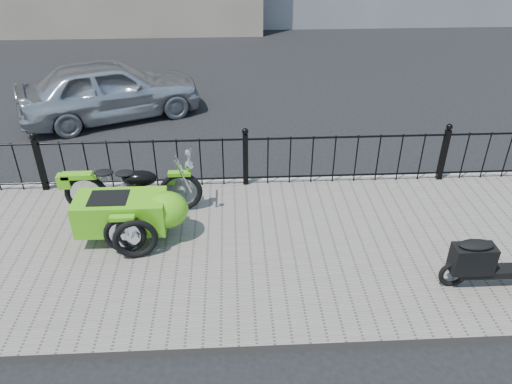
{
  "coord_description": "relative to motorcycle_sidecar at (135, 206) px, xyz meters",
  "views": [
    {
      "loc": [
        -0.22,
        -6.37,
        4.64
      ],
      "look_at": [
        0.11,
        -0.1,
        0.79
      ],
      "focal_mm": 35.0,
      "sensor_mm": 36.0,
      "label": 1
    }
  ],
  "objects": [
    {
      "name": "ground",
      "position": [
        1.69,
        0.09,
        -0.59
      ],
      "size": [
        120.0,
        120.0,
        0.0
      ],
      "primitive_type": "plane",
      "color": "black",
      "rests_on": "ground"
    },
    {
      "name": "sidewalk",
      "position": [
        1.69,
        -0.41,
        -0.53
      ],
      "size": [
        30.0,
        3.8,
        0.12
      ],
      "primitive_type": "cube",
      "color": "slate",
      "rests_on": "ground"
    },
    {
      "name": "curb",
      "position": [
        1.69,
        1.53,
        -0.53
      ],
      "size": [
        30.0,
        0.1,
        0.12
      ],
      "primitive_type": "cube",
      "color": "gray",
      "rests_on": "ground"
    },
    {
      "name": "iron_fence",
      "position": [
        1.69,
        1.39,
        -0.01
      ],
      "size": [
        14.11,
        0.11,
        1.08
      ],
      "color": "black",
      "rests_on": "sidewalk"
    },
    {
      "name": "motorcycle_sidecar",
      "position": [
        0.0,
        0.0,
        0.0
      ],
      "size": [
        2.28,
        1.48,
        0.98
      ],
      "color": "black",
      "rests_on": "sidewalk"
    },
    {
      "name": "scooter",
      "position": [
        4.75,
        -1.41,
        -0.09
      ],
      "size": [
        1.48,
        0.43,
        1.0
      ],
      "color": "black",
      "rests_on": "sidewalk"
    },
    {
      "name": "spare_tire",
      "position": [
        0.07,
        -0.6,
        -0.16
      ],
      "size": [
        0.64,
        0.21,
        0.63
      ],
      "primitive_type": "torus",
      "rotation": [
        1.57,
        0.0,
        0.19
      ],
      "color": "black",
      "rests_on": "sidewalk"
    },
    {
      "name": "sedan_car",
      "position": [
        -1.3,
        4.85,
        0.1
      ],
      "size": [
        4.37,
        3.04,
        1.38
      ],
      "primitive_type": "imported",
      "rotation": [
        0.0,
        0.0,
        1.96
      ],
      "color": "#B4B6BC",
      "rests_on": "ground"
    }
  ]
}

